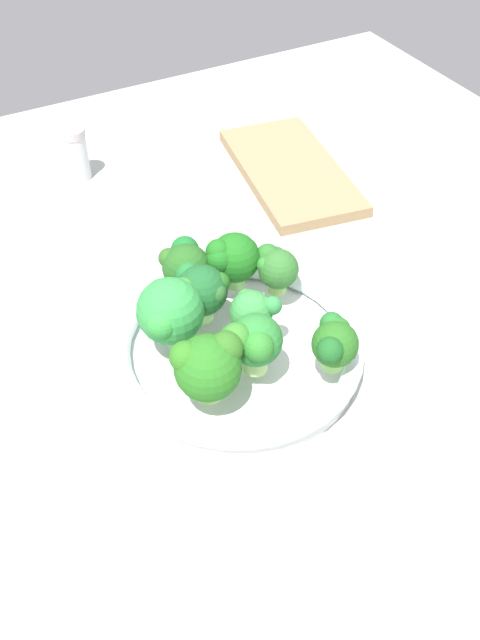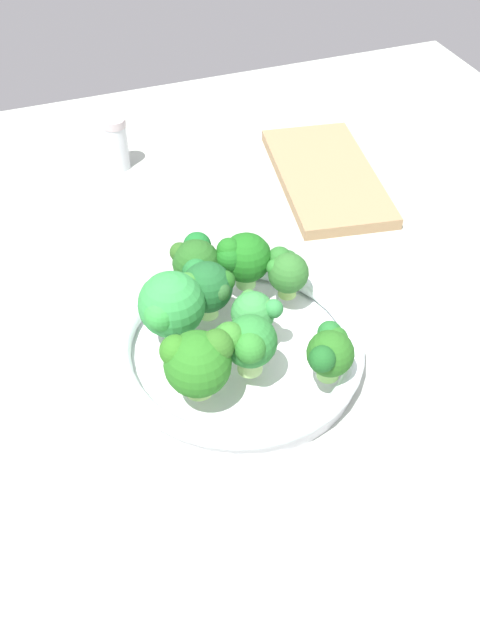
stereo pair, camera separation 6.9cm
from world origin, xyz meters
TOP-DOWN VIEW (x-y plane):
  - ground_plane at (0.00, 0.00)cm, footprint 130.00×130.00cm
  - bowl at (0.46, 1.03)cm, footprint 26.14×26.14cm
  - broccoli_floret_0 at (7.65, 7.42)cm, footprint 5.42×5.06cm
  - broccoli_floret_1 at (-8.51, -0.67)cm, footprint 6.09×5.16cm
  - broccoli_floret_2 at (-7.53, 4.37)cm, footprint 5.47×6.26cm
  - broccoli_floret_3 at (-4.92, 8.29)cm, footprint 5.32×4.47cm
  - broccoli_floret_4 at (4.58, 0.04)cm, footprint 5.59×6.21cm
  - broccoli_floret_5 at (-2.87, -5.00)cm, footprint 6.87×6.94cm
  - broccoli_floret_6 at (0.44, 2.75)cm, footprint 4.97×4.92cm
  - broccoli_floret_7 at (-4.53, -0.69)cm, footprint 6.00×5.55cm
  - broccoli_floret_8 at (5.20, -4.84)cm, footprint 6.33×6.81cm
  - cutting_board at (-28.16, 24.54)cm, footprint 27.53×17.03cm
  - pepper_shaker at (-41.88, -2.06)cm, footprint 3.38×3.38cm

SIDE VIEW (x-z plane):
  - ground_plane at x=0.00cm, z-range -2.50..0.00cm
  - cutting_board at x=-28.16cm, z-range 0.00..1.60cm
  - bowl at x=0.46cm, z-range 0.04..3.56cm
  - pepper_shaker at x=-41.88cm, z-range 0.05..7.70cm
  - broccoli_floret_6 at x=0.44cm, z-range 3.86..9.15cm
  - broccoli_floret_3 at x=-4.92cm, z-range 3.99..9.25cm
  - broccoli_floret_0 at x=7.65cm, z-range 4.08..9.51cm
  - broccoli_floret_7 at x=-4.53cm, z-range 4.11..10.64cm
  - broccoli_floret_8 at x=5.20cm, z-range 3.96..10.94cm
  - broccoli_floret_2 at x=-7.53cm, z-range 4.17..10.75cm
  - broccoli_floret_1 at x=-8.51cm, z-range 4.27..10.82cm
  - broccoli_floret_4 at x=4.58cm, z-range 4.29..11.02cm
  - broccoli_floret_5 at x=-2.87cm, z-range 4.00..11.57cm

